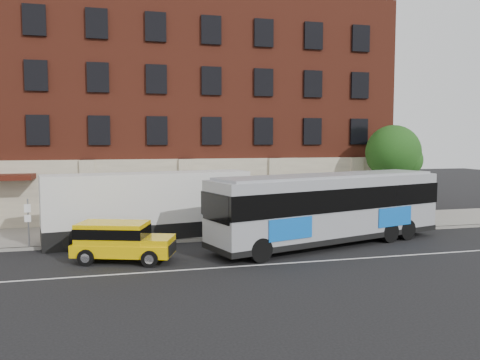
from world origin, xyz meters
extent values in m
plane|color=black|center=(0.00, 0.00, 0.00)|extent=(120.00, 120.00, 0.00)
cube|color=gray|center=(0.00, 9.00, 0.07)|extent=(60.00, 6.00, 0.15)
cube|color=gray|center=(0.00, 6.00, 0.07)|extent=(60.00, 0.25, 0.15)
cube|color=silver|center=(0.00, 0.50, 0.01)|extent=(60.00, 0.12, 0.01)
cube|color=maroon|center=(0.00, 17.00, 7.65)|extent=(30.00, 10.00, 15.00)
cube|color=beige|center=(0.00, 11.85, 2.15)|extent=(30.00, 0.35, 4.00)
cube|color=beige|center=(-6.00, 11.75, 2.15)|extent=(0.90, 0.55, 4.00)
cube|color=beige|center=(0.00, 11.75, 2.15)|extent=(0.90, 0.55, 4.00)
cube|color=beige|center=(6.00, 11.75, 2.15)|extent=(0.90, 0.55, 4.00)
cube|color=beige|center=(12.00, 11.75, 2.15)|extent=(0.90, 0.55, 4.00)
cube|color=black|center=(-8.75, 11.92, 5.95)|extent=(1.30, 0.20, 1.80)
cube|color=black|center=(-5.25, 11.92, 5.95)|extent=(1.30, 0.20, 1.80)
cube|color=black|center=(-1.75, 11.92, 5.95)|extent=(1.30, 0.20, 1.80)
cube|color=black|center=(1.75, 11.92, 5.95)|extent=(1.30, 0.20, 1.80)
cube|color=black|center=(5.25, 11.92, 5.95)|extent=(1.30, 0.20, 1.80)
cube|color=black|center=(8.75, 11.92, 5.95)|extent=(1.30, 0.20, 1.80)
cube|color=black|center=(12.25, 11.92, 5.95)|extent=(1.30, 0.20, 1.80)
cube|color=black|center=(-8.75, 11.92, 9.15)|extent=(1.30, 0.20, 1.80)
cube|color=black|center=(-5.25, 11.92, 9.15)|extent=(1.30, 0.20, 1.80)
cube|color=black|center=(-1.75, 11.92, 9.15)|extent=(1.30, 0.20, 1.80)
cube|color=black|center=(1.75, 11.92, 9.15)|extent=(1.30, 0.20, 1.80)
cube|color=black|center=(5.25, 11.92, 9.15)|extent=(1.30, 0.20, 1.80)
cube|color=black|center=(8.75, 11.92, 9.15)|extent=(1.30, 0.20, 1.80)
cube|color=black|center=(12.25, 11.92, 9.15)|extent=(1.30, 0.20, 1.80)
cube|color=black|center=(-8.75, 11.92, 12.35)|extent=(1.30, 0.20, 1.80)
cube|color=black|center=(-5.25, 11.92, 12.35)|extent=(1.30, 0.20, 1.80)
cube|color=black|center=(-1.75, 11.92, 12.35)|extent=(1.30, 0.20, 1.80)
cube|color=black|center=(1.75, 11.92, 12.35)|extent=(1.30, 0.20, 1.80)
cube|color=black|center=(5.25, 11.92, 12.35)|extent=(1.30, 0.20, 1.80)
cube|color=black|center=(8.75, 11.92, 12.35)|extent=(1.30, 0.20, 1.80)
cube|color=black|center=(12.25, 11.92, 12.35)|extent=(1.30, 0.20, 1.80)
cube|color=black|center=(-10.50, 11.78, 1.75)|extent=(2.60, 0.15, 2.80)
cube|color=black|center=(-4.50, 11.78, 1.75)|extent=(2.60, 0.15, 2.80)
cube|color=black|center=(1.50, 11.78, 1.75)|extent=(2.60, 0.15, 2.80)
cube|color=black|center=(7.50, 11.78, 1.75)|extent=(2.60, 0.15, 2.80)
cylinder|color=slate|center=(-8.50, 6.20, 1.25)|extent=(0.07, 0.07, 2.50)
cube|color=white|center=(-8.50, 6.05, 2.05)|extent=(0.30, 0.03, 0.40)
cube|color=white|center=(-8.50, 6.05, 1.55)|extent=(0.30, 0.03, 0.35)
cylinder|color=#36281B|center=(13.50, 9.50, 1.65)|extent=(0.32, 0.32, 3.00)
sphere|color=#194012|center=(13.50, 9.50, 4.55)|extent=(3.60, 3.60, 3.60)
sphere|color=#194012|center=(14.20, 9.10, 4.05)|extent=(2.20, 2.20, 2.20)
sphere|color=#194012|center=(12.90, 9.90, 4.15)|extent=(2.00, 2.00, 2.00)
cube|color=#92959B|center=(6.25, 3.58, 1.94)|extent=(13.36, 6.41, 3.12)
cube|color=black|center=(6.25, 3.58, 0.49)|extent=(13.43, 6.48, 0.27)
cube|color=#92959B|center=(6.25, 3.58, 3.56)|extent=(12.64, 5.91, 0.13)
cube|color=black|center=(6.25, 3.58, 2.46)|extent=(13.47, 6.52, 1.09)
cube|color=blue|center=(3.30, 1.23, 1.37)|extent=(2.32, 0.74, 0.98)
cube|color=blue|center=(8.99, 5.87, 1.37)|extent=(2.32, 0.74, 0.98)
cylinder|color=black|center=(1.79, 0.94, 0.55)|extent=(1.14, 0.63, 1.09)
cylinder|color=black|center=(1.07, 3.31, 0.55)|extent=(1.14, 0.63, 1.09)
cylinder|color=black|center=(9.54, 3.28, 0.55)|extent=(1.14, 0.63, 1.09)
cylinder|color=black|center=(8.82, 5.65, 0.55)|extent=(1.14, 0.63, 1.09)
cylinder|color=black|center=(10.80, 3.66, 0.55)|extent=(1.14, 0.63, 1.09)
cylinder|color=black|center=(10.08, 6.02, 0.55)|extent=(1.14, 0.63, 1.09)
cube|color=yellow|center=(-4.00, 2.59, 0.58)|extent=(4.63, 3.07, 0.54)
cube|color=yellow|center=(-4.46, 2.75, 1.29)|extent=(3.35, 2.60, 0.89)
cube|color=black|center=(-4.46, 2.75, 1.34)|extent=(3.40, 2.65, 0.45)
cube|color=yellow|center=(-2.61, 2.11, 0.98)|extent=(1.81, 2.04, 0.27)
cube|color=black|center=(-1.96, 1.89, 0.62)|extent=(0.51, 1.37, 0.49)
cylinder|color=black|center=(-6.15, 3.32, 0.98)|extent=(0.40, 0.70, 0.68)
cylinder|color=black|center=(-2.97, 1.32, 0.36)|extent=(0.76, 0.47, 0.71)
cylinder|color=silver|center=(-2.97, 1.32, 0.36)|extent=(0.46, 0.38, 0.39)
cylinder|color=black|center=(-2.41, 2.97, 0.36)|extent=(0.76, 0.47, 0.71)
cylinder|color=silver|center=(-2.41, 2.97, 0.36)|extent=(0.46, 0.38, 0.39)
cylinder|color=black|center=(-5.59, 2.21, 0.36)|extent=(0.76, 0.47, 0.71)
cylinder|color=silver|center=(-5.59, 2.21, 0.36)|extent=(0.46, 0.38, 0.39)
cylinder|color=black|center=(-5.03, 3.86, 0.36)|extent=(0.76, 0.47, 0.71)
cylinder|color=silver|center=(-5.03, 3.86, 0.36)|extent=(0.46, 0.38, 0.39)
cube|color=black|center=(-2.58, 6.99, 0.50)|extent=(11.06, 4.02, 0.99)
cube|color=silver|center=(-2.58, 6.99, 2.31)|extent=(11.07, 4.06, 2.62)
cylinder|color=black|center=(-6.41, 5.26, 0.45)|extent=(0.93, 0.41, 0.90)
cylinder|color=black|center=(-6.77, 7.30, 0.45)|extent=(0.93, 0.41, 0.90)
cylinder|color=black|center=(-5.34, 5.44, 0.45)|extent=(0.93, 0.41, 0.90)
cylinder|color=black|center=(-5.70, 7.49, 0.45)|extent=(0.93, 0.41, 0.90)
cylinder|color=black|center=(0.54, 6.48, 0.45)|extent=(0.93, 0.41, 0.90)
cylinder|color=black|center=(0.18, 8.53, 0.45)|extent=(0.93, 0.41, 0.90)
cylinder|color=black|center=(1.61, 6.67, 0.45)|extent=(0.93, 0.41, 0.90)
cylinder|color=black|center=(1.24, 8.72, 0.45)|extent=(0.93, 0.41, 0.90)
camera|label=1|loc=(-4.22, -19.05, 5.35)|focal=36.24mm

